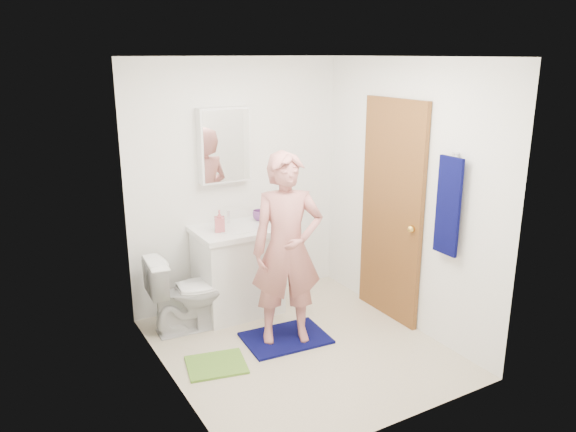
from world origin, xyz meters
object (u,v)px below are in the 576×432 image
object	(u,v)px
vanity_cabinet	(238,273)
towel	(448,206)
medicine_cabinet	(224,145)
toothbrush_cup	(259,215)
toilet	(188,292)
soap_dispenser	(220,221)
man	(287,249)

from	to	relation	value
vanity_cabinet	towel	xyz separation A→B (m)	(1.18, -1.48, 0.85)
medicine_cabinet	toothbrush_cup	bearing A→B (deg)	-19.26
vanity_cabinet	towel	world-z (taller)	towel
medicine_cabinet	toothbrush_cup	xyz separation A→B (m)	(0.30, -0.10, -0.70)
medicine_cabinet	towel	world-z (taller)	medicine_cabinet
toilet	soap_dispenser	bearing A→B (deg)	-72.24
soap_dispenser	man	world-z (taller)	man
soap_dispenser	toothbrush_cup	size ratio (longest dim) A/B	1.59
vanity_cabinet	towel	bearing A→B (deg)	-51.53
soap_dispenser	man	bearing A→B (deg)	-67.60
medicine_cabinet	man	xyz separation A→B (m)	(0.12, -0.97, -0.75)
vanity_cabinet	toilet	xyz separation A→B (m)	(-0.55, -0.11, -0.04)
toilet	toothbrush_cup	world-z (taller)	toothbrush_cup
toothbrush_cup	man	xyz separation A→B (m)	(-0.18, -0.87, -0.05)
toothbrush_cup	vanity_cabinet	bearing A→B (deg)	-158.17
toilet	man	xyz separation A→B (m)	(0.67, -0.63, 0.49)
vanity_cabinet	soap_dispenser	size ratio (longest dim) A/B	3.97
toilet	man	bearing A→B (deg)	-129.51
soap_dispenser	toothbrush_cup	distance (m)	0.50
toothbrush_cup	towel	bearing A→B (deg)	-61.27
towel	toothbrush_cup	size ratio (longest dim) A/B	6.31
medicine_cabinet	soap_dispenser	bearing A→B (deg)	-125.66
toilet	toothbrush_cup	bearing A→B (deg)	-70.58
medicine_cabinet	towel	size ratio (longest dim) A/B	0.87
man	towel	bearing A→B (deg)	-14.34
toothbrush_cup	soap_dispenser	bearing A→B (deg)	-163.23
toilet	towel	bearing A→B (deg)	-124.49
vanity_cabinet	medicine_cabinet	distance (m)	1.22
medicine_cabinet	towel	distance (m)	2.11
towel	soap_dispenser	size ratio (longest dim) A/B	3.97
vanity_cabinet	toothbrush_cup	distance (m)	0.60
vanity_cabinet	towel	size ratio (longest dim) A/B	1.00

